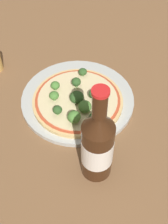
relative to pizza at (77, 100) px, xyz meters
name	(u,v)px	position (x,y,z in m)	size (l,w,h in m)	color
ground_plane	(78,105)	(0.00, 0.00, -0.02)	(3.00, 3.00, 0.00)	brown
plate	(78,99)	(-0.01, 0.01, -0.01)	(0.29, 0.29, 0.01)	#B2B7B2
pizza	(77,100)	(0.00, 0.00, 0.00)	(0.23, 0.23, 0.01)	tan
broccoli_floret_0	(76,82)	(-0.04, 0.01, 0.02)	(0.02, 0.02, 0.03)	#6B8E51
broccoli_floret_1	(94,117)	(0.08, 0.01, 0.02)	(0.02, 0.02, 0.02)	#6B8E51
broccoli_floret_2	(55,85)	(-0.05, -0.04, 0.02)	(0.02, 0.02, 0.03)	#6B8E51
broccoli_floret_3	(57,110)	(0.03, -0.06, 0.02)	(0.02, 0.02, 0.03)	#6B8E51
broccoli_floret_4	(74,117)	(0.07, -0.03, 0.03)	(0.03, 0.03, 0.03)	#6B8E51
broccoli_floret_5	(94,94)	(0.02, 0.04, 0.02)	(0.03, 0.03, 0.03)	#6B8E51
broccoli_floret_6	(77,97)	(0.01, 0.00, 0.02)	(0.03, 0.03, 0.03)	#6B8E51
broccoli_floret_7	(83,72)	(-0.07, 0.05, 0.02)	(0.02, 0.02, 0.02)	#6B8E51
broccoli_floret_8	(54,96)	(-0.02, -0.05, 0.02)	(0.02, 0.02, 0.03)	#6B8E51
broccoli_floret_9	(84,107)	(0.04, 0.00, 0.02)	(0.03, 0.03, 0.03)	#6B8E51
beer_bottle	(97,145)	(0.19, -0.03, 0.07)	(0.07, 0.07, 0.25)	#381E0F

